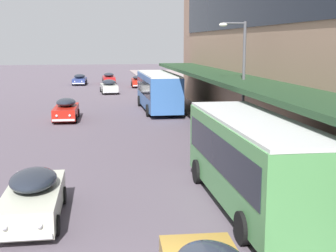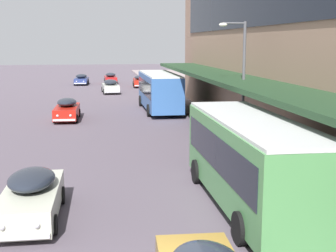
% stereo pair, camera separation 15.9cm
% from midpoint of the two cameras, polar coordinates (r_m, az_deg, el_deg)
% --- Properties ---
extents(transit_bus_kerbside_front, '(2.88, 9.61, 3.25)m').
position_cam_midpoint_polar(transit_bus_kerbside_front, '(16.83, 10.41, -3.75)').
color(transit_bus_kerbside_front, '#4F9451').
rests_on(transit_bus_kerbside_front, ground).
extents(transit_bus_kerbside_rear, '(2.91, 9.89, 3.27)m').
position_cam_midpoint_polar(transit_bus_kerbside_rear, '(40.45, -0.95, 4.49)').
color(transit_bus_kerbside_rear, '#3460A2').
rests_on(transit_bus_kerbside_rear, ground).
extents(sedan_lead_near, '(1.95, 4.89, 1.62)m').
position_cam_midpoint_polar(sedan_lead_near, '(16.47, -16.02, -8.18)').
color(sedan_lead_near, beige).
rests_on(sedan_lead_near, ground).
extents(sedan_second_near, '(2.07, 4.38, 1.50)m').
position_cam_midpoint_polar(sedan_second_near, '(67.29, -10.44, 5.61)').
color(sedan_second_near, navy).
rests_on(sedan_second_near, ground).
extents(sedan_oncoming_front, '(2.09, 4.90, 1.62)m').
position_cam_midpoint_polar(sedan_oncoming_front, '(55.46, -6.94, 4.82)').
color(sedan_oncoming_front, beige).
rests_on(sedan_oncoming_front, ground).
extents(sedan_trailing_mid, '(1.87, 4.39, 1.57)m').
position_cam_midpoint_polar(sedan_trailing_mid, '(68.80, -6.94, 5.82)').
color(sedan_trailing_mid, '#AF1B1B').
rests_on(sedan_trailing_mid, ground).
extents(sedan_far_back, '(2.07, 4.79, 1.55)m').
position_cam_midpoint_polar(sedan_far_back, '(62.92, -3.33, 5.48)').
color(sedan_far_back, '#AD1F14').
rests_on(sedan_far_back, ground).
extents(sedan_lead_mid, '(1.93, 4.86, 1.66)m').
position_cam_midpoint_polar(sedan_lead_mid, '(36.68, -12.10, 2.00)').
color(sedan_lead_mid, red).
rests_on(sedan_lead_mid, ground).
extents(street_lamp, '(1.50, 0.28, 6.81)m').
position_cam_midpoint_polar(street_lamp, '(25.54, 9.02, 6.11)').
color(street_lamp, '#4C4C51').
rests_on(street_lamp, sidewalk_kerb).
extents(fire_hydrant, '(0.20, 0.40, 0.70)m').
position_cam_midpoint_polar(fire_hydrant, '(28.03, 8.36, -1.01)').
color(fire_hydrant, red).
rests_on(fire_hydrant, sidewalk_kerb).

